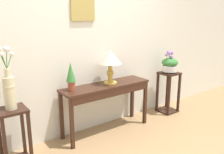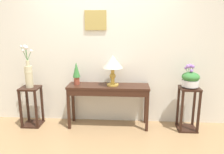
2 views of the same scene
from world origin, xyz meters
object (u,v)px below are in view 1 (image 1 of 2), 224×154
Objects in this scene: planter_bowl_wide_right at (170,64)px; flower_vase_tall_left at (9,87)px; console_table at (107,92)px; potted_plant_on_console at (71,75)px; pedestal_stand_left at (15,137)px; table_lamp at (110,59)px; pedestal_stand_right at (168,92)px.

flower_vase_tall_left is at bearing -179.84° from planter_bowl_wide_right.
planter_bowl_wide_right is (1.32, -0.02, 0.25)m from console_table.
potted_plant_on_console is 0.99m from pedestal_stand_left.
potted_plant_on_console is at bearing 6.20° from flower_vase_tall_left.
console_table is 2.70× the size of table_lamp.
potted_plant_on_console is (-0.54, 0.06, 0.31)m from console_table.
flower_vase_tall_left is at bearing -179.84° from pedestal_stand_right.
console_table is 1.35m from planter_bowl_wide_right.
flower_vase_tall_left is (-0.79, -0.09, 0.00)m from potted_plant_on_console.
console_table is 1.35m from pedestal_stand_left.
flower_vase_tall_left is (-1.40, -0.05, -0.16)m from table_lamp.
console_table is 0.62m from potted_plant_on_console.
pedestal_stand_left is 2.65m from pedestal_stand_right.
potted_plant_on_console is 0.54× the size of flower_vase_tall_left.
pedestal_stand_left is (-1.32, -0.03, -0.29)m from console_table.
flower_vase_tall_left is at bearing -177.89° from table_lamp.
pedestal_stand_right is (1.32, -0.02, -0.26)m from console_table.
flower_vase_tall_left is 0.96× the size of pedestal_stand_right.
potted_plant_on_console reaches higher than console_table.
potted_plant_on_console is at bearing 173.84° from console_table.
table_lamp is (0.07, 0.02, 0.47)m from console_table.
potted_plant_on_console is 0.55× the size of pedestal_stand_left.
table_lamp reaches higher than pedestal_stand_right.
potted_plant_on_console is (-0.61, 0.03, -0.16)m from table_lamp.
pedestal_stand_right is at bearing 0.16° from pedestal_stand_left.
planter_bowl_wide_right is at bearing 0.16° from pedestal_stand_left.
flower_vase_tall_left is 1.85× the size of planter_bowl_wide_right.
pedestal_stand_left is at bearing -1.74° from flower_vase_tall_left.
flower_vase_tall_left reaches higher than potted_plant_on_console.
pedestal_stand_right is at bearing -2.40° from potted_plant_on_console.
console_table is 1.35m from pedestal_stand_right.
pedestal_stand_left is at bearing -173.79° from potted_plant_on_console.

